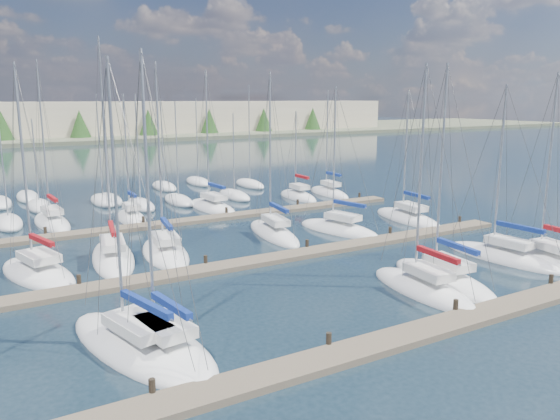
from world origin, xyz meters
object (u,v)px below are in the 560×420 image
sailboat_h (38,273)px  sailboat_p (212,207)px  sailboat_j (165,252)px  sailboat_r (329,193)px  sailboat_n (52,222)px  sailboat_c (162,348)px  sailboat_l (339,229)px  sailboat_m (408,218)px  sailboat_k (274,233)px  sailboat_g (548,262)px  sailboat_q (298,196)px  sailboat_e (443,279)px  sailboat_b (134,346)px  sailboat_i (113,257)px  sailboat_o (131,218)px  sailboat_d (423,289)px  sailboat_f (502,257)px

sailboat_h → sailboat_p: bearing=22.9°
sailboat_j → sailboat_p: bearing=63.4°
sailboat_r → sailboat_n: sailboat_n is taller
sailboat_c → sailboat_p: sailboat_p is taller
sailboat_l → sailboat_m: (8.01, 0.28, -0.00)m
sailboat_k → sailboat_n: 20.14m
sailboat_g → sailboat_m: (1.35, 14.90, -0.01)m
sailboat_q → sailboat_e: bearing=-102.3°
sailboat_b → sailboat_c: (1.03, -0.84, 0.01)m
sailboat_p → sailboat_i: bearing=-138.3°
sailboat_b → sailboat_c: sailboat_c is taller
sailboat_b → sailboat_k: sailboat_k is taller
sailboat_c → sailboat_i: size_ratio=0.87×
sailboat_m → sailboat_o: size_ratio=1.03×
sailboat_r → sailboat_p: 15.11m
sailboat_d → sailboat_q: bearing=75.5°
sailboat_o → sailboat_i: sailboat_i is taller
sailboat_b → sailboat_d: bearing=-17.3°
sailboat_p → sailboat_h: sailboat_p is taller
sailboat_i → sailboat_b: bearing=-90.1°
sailboat_g → sailboat_j: 26.41m
sailboat_c → sailboat_o: bearing=69.3°
sailboat_j → sailboat_k: bearing=14.7°
sailboat_i → sailboat_n: bearing=108.4°
sailboat_g → sailboat_m: bearing=92.1°
sailboat_f → sailboat_h: bearing=151.3°
sailboat_j → sailboat_c: bearing=-100.7°
sailboat_o → sailboat_g: bearing=-51.2°
sailboat_g → sailboat_r: 29.82m
sailboat_e → sailboat_o: (-11.67, 26.81, 0.02)m
sailboat_o → sailboat_j: size_ratio=0.85×
sailboat_m → sailboat_j: size_ratio=0.88×
sailboat_p → sailboat_j: sailboat_p is taller
sailboat_d → sailboat_o: (-9.32, 27.50, 0.01)m
sailboat_r → sailboat_b: bearing=-133.3°
sailboat_l → sailboat_c: size_ratio=0.92×
sailboat_b → sailboat_e: sailboat_e is taller
sailboat_h → sailboat_f: 30.97m
sailboat_b → sailboat_o: size_ratio=1.11×
sailboat_m → sailboat_h: 31.40m
sailboat_f → sailboat_c: bearing=179.0°
sailboat_e → sailboat_o: sailboat_e is taller
sailboat_b → sailboat_j: sailboat_j is taller
sailboat_l → sailboat_p: sailboat_p is taller
sailboat_m → sailboat_h: size_ratio=0.90×
sailboat_k → sailboat_m: sailboat_k is taller
sailboat_e → sailboat_n: 33.93m
sailboat_l → sailboat_h: sailboat_h is taller
sailboat_b → sailboat_k: size_ratio=0.98×
sailboat_j → sailboat_o: bearing=93.8°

